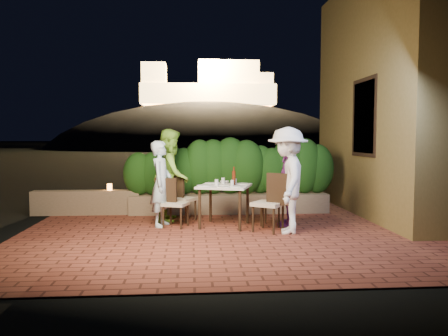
{
  "coord_description": "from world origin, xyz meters",
  "views": [
    {
      "loc": [
        -0.61,
        -6.91,
        1.6
      ],
      "look_at": [
        -0.02,
        0.96,
        1.05
      ],
      "focal_mm": 35.0,
      "sensor_mm": 36.0,
      "label": 1
    }
  ],
  "objects": [
    {
      "name": "window_pane",
      "position": [
        2.82,
        1.5,
        2.0
      ],
      "size": [
        0.08,
        1.0,
        1.4
      ],
      "primitive_type": "cube",
      "color": "black",
      "rests_on": "building_wall"
    },
    {
      "name": "glass_ne",
      "position": [
        0.11,
        0.74,
        0.8
      ],
      "size": [
        0.06,
        0.06,
        0.1
      ],
      "primitive_type": "cylinder",
      "color": "silver",
      "rests_on": "dining_table"
    },
    {
      "name": "parapet",
      "position": [
        -2.8,
        2.3,
        0.25
      ],
      "size": [
        2.2,
        0.3,
        0.5
      ],
      "primitive_type": "cube",
      "color": "#78654C",
      "rests_on": "ground"
    },
    {
      "name": "beer_bottle",
      "position": [
        0.15,
        0.87,
        0.91
      ],
      "size": [
        0.06,
        0.06,
        0.33
      ],
      "primitive_type": null,
      "color": "#551E0E",
      "rests_on": "dining_table"
    },
    {
      "name": "plate_centre",
      "position": [
        -0.02,
        0.83,
        0.76
      ],
      "size": [
        0.21,
        0.21,
        0.01
      ],
      "primitive_type": "cylinder",
      "color": "white",
      "rests_on": "dining_table"
    },
    {
      "name": "hill",
      "position": [
        2.0,
        60.0,
        -4.0
      ],
      "size": [
        52.0,
        40.0,
        22.0
      ],
      "primitive_type": "ellipsoid",
      "color": "black",
      "rests_on": "ground"
    },
    {
      "name": "chair_right_front",
      "position": [
        0.69,
        0.37,
        0.5
      ],
      "size": [
        0.65,
        0.65,
        1.01
      ],
      "primitive_type": null,
      "rotation": [
        0.0,
        0.0,
        2.53
      ],
      "color": "black",
      "rests_on": "ground"
    },
    {
      "name": "diner_green",
      "position": [
        -1.0,
        1.5,
        0.88
      ],
      "size": [
        0.73,
        0.9,
        1.77
      ],
      "primitive_type": "imported",
      "rotation": [
        0.0,
        0.0,
        1.5
      ],
      "color": "#92D944",
      "rests_on": "ground"
    },
    {
      "name": "terrace_floor",
      "position": [
        0.0,
        0.5,
        -0.07
      ],
      "size": [
        7.0,
        6.0,
        0.15
      ],
      "primitive_type": "cube",
      "color": "brown",
      "rests_on": "ground"
    },
    {
      "name": "ground",
      "position": [
        0.0,
        0.0,
        -0.02
      ],
      "size": [
        400.0,
        400.0,
        0.0
      ],
      "primitive_type": "plane",
      "color": "black",
      "rests_on": "ground"
    },
    {
      "name": "diner_purple",
      "position": [
        1.15,
        0.79,
        0.76
      ],
      "size": [
        0.76,
        0.95,
        1.52
      ],
      "primitive_type": "imported",
      "rotation": [
        0.0,
        0.0,
        -2.09
      ],
      "color": "#6B2674",
      "rests_on": "ground"
    },
    {
      "name": "glass_se",
      "position": [
        0.19,
        0.98,
        0.8
      ],
      "size": [
        0.06,
        0.06,
        0.11
      ],
      "primitive_type": "cylinder",
      "color": "silver",
      "rests_on": "dining_table"
    },
    {
      "name": "chair_right_back",
      "position": [
        0.86,
        0.88,
        0.43
      ],
      "size": [
        0.53,
        0.53,
        0.86
      ],
      "primitive_type": null,
      "rotation": [
        0.0,
        0.0,
        2.72
      ],
      "color": "black",
      "rests_on": "ground"
    },
    {
      "name": "window_frame",
      "position": [
        2.81,
        1.5,
        2.0
      ],
      "size": [
        0.06,
        1.15,
        1.55
      ],
      "primitive_type": "cube",
      "color": "black",
      "rests_on": "building_wall"
    },
    {
      "name": "parapet_lamp",
      "position": [
        -2.32,
        2.3,
        0.57
      ],
      "size": [
        0.1,
        0.1,
        0.14
      ],
      "primitive_type": "cylinder",
      "color": "orange",
      "rests_on": "parapet"
    },
    {
      "name": "hedge",
      "position": [
        0.2,
        2.3,
        0.95
      ],
      "size": [
        4.0,
        0.7,
        1.1
      ],
      "primitive_type": null,
      "color": "#173F11",
      "rests_on": "planter"
    },
    {
      "name": "glass_nw",
      "position": [
        -0.16,
        0.79,
        0.81
      ],
      "size": [
        0.07,
        0.07,
        0.11
      ],
      "primitive_type": "cylinder",
      "color": "silver",
      "rests_on": "dining_table"
    },
    {
      "name": "bowl",
      "position": [
        0.01,
        1.19,
        0.77
      ],
      "size": [
        0.21,
        0.21,
        0.04
      ],
      "primitive_type": "imported",
      "rotation": [
        0.0,
        0.0,
        -0.28
      ],
      "color": "white",
      "rests_on": "dining_table"
    },
    {
      "name": "diner_blue",
      "position": [
        -1.15,
        0.97,
        0.77
      ],
      "size": [
        0.48,
        0.63,
        1.55
      ],
      "primitive_type": "imported",
      "rotation": [
        0.0,
        0.0,
        1.35
      ],
      "color": "#BDE0F3",
      "rests_on": "ground"
    },
    {
      "name": "chair_left_back",
      "position": [
        -0.77,
        1.41,
        0.45
      ],
      "size": [
        0.57,
        0.57,
        0.9
      ],
      "primitive_type": null,
      "rotation": [
        0.0,
        0.0,
        -0.57
      ],
      "color": "black",
      "rests_on": "ground"
    },
    {
      "name": "fortress",
      "position": [
        2.0,
        60.0,
        10.5
      ],
      "size": [
        26.0,
        8.0,
        8.0
      ],
      "primitive_type": null,
      "color": "#FFCC7A",
      "rests_on": "hill"
    },
    {
      "name": "plate_front",
      "position": [
        -0.06,
        0.54,
        0.76
      ],
      "size": [
        0.25,
        0.25,
        0.01
      ],
      "primitive_type": "cylinder",
      "color": "white",
      "rests_on": "dining_table"
    },
    {
      "name": "planter",
      "position": [
        0.2,
        2.3,
        0.2
      ],
      "size": [
        4.2,
        0.55,
        0.4
      ],
      "primitive_type": "cube",
      "color": "#78654C",
      "rests_on": "ground"
    },
    {
      "name": "plate_nw",
      "position": [
        -0.39,
        0.75,
        0.76
      ],
      "size": [
        0.24,
        0.24,
        0.01
      ],
      "primitive_type": "cylinder",
      "color": "white",
      "rests_on": "dining_table"
    },
    {
      "name": "building_wall",
      "position": [
        3.6,
        2.0,
        2.5
      ],
      "size": [
        1.6,
        5.0,
        5.0
      ],
      "primitive_type": "cube",
      "color": "olive",
      "rests_on": "ground"
    },
    {
      "name": "diner_white",
      "position": [
        0.99,
        0.25,
        0.89
      ],
      "size": [
        0.85,
        1.24,
        1.78
      ],
      "primitive_type": "imported",
      "rotation": [
        0.0,
        0.0,
        -1.74
      ],
      "color": "white",
      "rests_on": "ground"
    },
    {
      "name": "glass_sw",
      "position": [
        -0.03,
        1.08,
        0.81
      ],
      "size": [
        0.07,
        0.07,
        0.11
      ],
      "primitive_type": "cylinder",
      "color": "silver",
      "rests_on": "dining_table"
    },
    {
      "name": "chair_left_front",
      "position": [
        -0.89,
        0.86,
        0.44
      ],
      "size": [
        0.52,
        0.52,
        0.88
      ],
      "primitive_type": null,
      "rotation": [
        0.0,
        0.0,
        -0.36
      ],
      "color": "black",
      "rests_on": "ground"
    },
    {
      "name": "dining_table",
      "position": [
        -0.02,
        0.86,
        0.38
      ],
      "size": [
        1.09,
        1.09,
        0.75
      ],
      "primitive_type": null,
      "rotation": [
        0.0,
        0.0,
        -0.31
      ],
      "color": "white",
      "rests_on": "ground"
    },
    {
      "name": "plate_sw",
      "position": [
        -0.26,
        1.17,
        0.76
      ],
      "size": [
        0.21,
        0.21,
        0.01
      ],
      "primitive_type": "cylinder",
      "color": "white",
      "rests_on": "dining_table"
    },
    {
      "name": "plate_se",
      "position": [
        0.33,
        1.01,
        0.76
      ],
      "size": [
        0.24,
        0.24,
        0.01
      ],
      "primitive_type": "cylinder",
      "color": "white",
      "rests_on": "dining_table"
    },
    {
      "name": "plate_ne",
      "position": [
        0.15,
        0.57,
        0.76
      ],
      "size": [
        0.23,
        0.23,
        0.01
      ],
      "primitive_type": "cylinder",
      "color": "white",
      "rests_on": "dining_table"
    }
  ]
}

